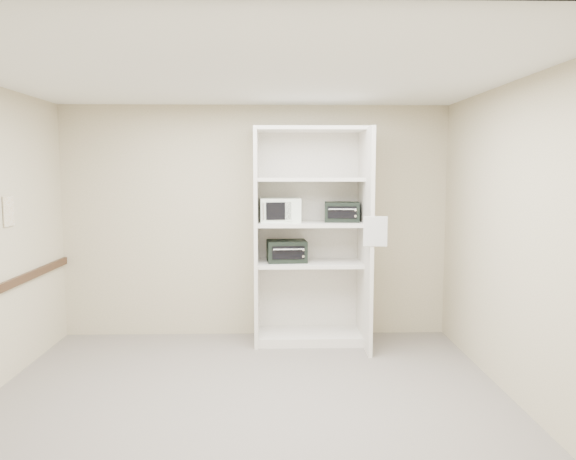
{
  "coord_description": "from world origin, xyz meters",
  "views": [
    {
      "loc": [
        0.22,
        -4.57,
        1.94
      ],
      "look_at": [
        0.36,
        1.29,
        1.32
      ],
      "focal_mm": 35.0,
      "sensor_mm": 36.0,
      "label": 1
    }
  ],
  "objects_px": {
    "shelving_unit": "(314,243)",
    "toaster_oven_lower": "(287,251)",
    "microwave": "(280,210)",
    "toaster_oven_upper": "(342,212)"
  },
  "relations": [
    {
      "from": "shelving_unit",
      "to": "microwave",
      "type": "bearing_deg",
      "value": 174.64
    },
    {
      "from": "microwave",
      "to": "toaster_oven_upper",
      "type": "xyz_separation_m",
      "value": [
        0.7,
        0.0,
        -0.02
      ]
    },
    {
      "from": "shelving_unit",
      "to": "microwave",
      "type": "relative_size",
      "value": 5.41
    },
    {
      "from": "toaster_oven_lower",
      "to": "shelving_unit",
      "type": "bearing_deg",
      "value": -5.27
    },
    {
      "from": "toaster_oven_upper",
      "to": "shelving_unit",
      "type": "bearing_deg",
      "value": -168.28
    },
    {
      "from": "shelving_unit",
      "to": "toaster_oven_upper",
      "type": "bearing_deg",
      "value": 6.44
    },
    {
      "from": "shelving_unit",
      "to": "toaster_oven_lower",
      "type": "height_order",
      "value": "shelving_unit"
    },
    {
      "from": "microwave",
      "to": "toaster_oven_lower",
      "type": "distance_m",
      "value": 0.47
    },
    {
      "from": "shelving_unit",
      "to": "toaster_oven_lower",
      "type": "xyz_separation_m",
      "value": [
        -0.31,
        0.0,
        -0.09
      ]
    },
    {
      "from": "microwave",
      "to": "toaster_oven_upper",
      "type": "height_order",
      "value": "microwave"
    }
  ]
}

